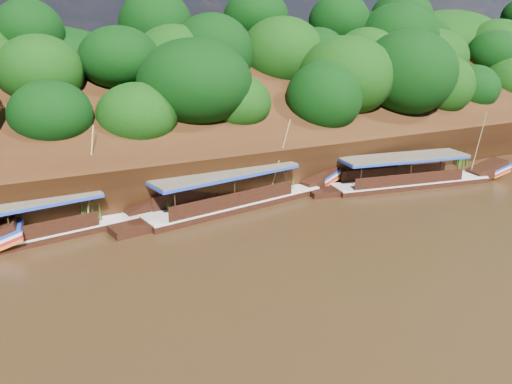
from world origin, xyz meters
TOP-DOWN VIEW (x-y plane):
  - ground at (0.00, 0.00)m, footprint 160.00×160.00m
  - riverbank at (-0.01, 22.73)m, footprint 120.00×30.06m
  - boat_0 at (12.67, 6.46)m, footprint 15.39×4.67m
  - boat_1 at (-1.53, 8.61)m, footprint 15.90×4.57m
  - boat_2 at (-14.82, 8.84)m, footprint 15.92×4.23m
  - reeds at (-2.64, 9.19)m, footprint 49.38×2.18m

SIDE VIEW (x-z plane):
  - ground at x=0.00m, z-range 0.00..0.00m
  - boat_0 at x=12.67m, z-range -2.55..3.67m
  - boat_2 at x=-14.82m, z-range -2.78..3.90m
  - boat_1 at x=-1.53m, z-range -2.58..3.81m
  - reeds at x=-2.64m, z-range -0.22..1.94m
  - riverbank at x=-0.01m, z-range -7.81..11.59m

